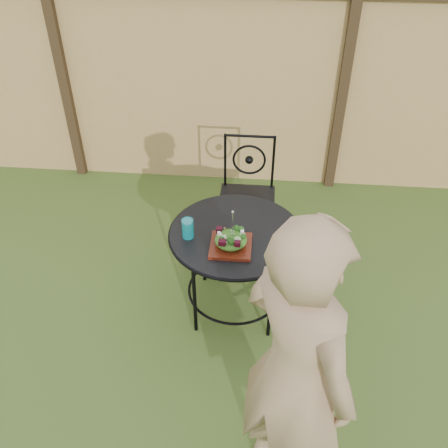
# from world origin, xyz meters

# --- Properties ---
(ground) EXTENTS (60.00, 60.00, 0.00)m
(ground) POSITION_xyz_m (0.00, 0.00, 0.00)
(ground) COLOR #264014
(ground) RESTS_ON ground
(fence) EXTENTS (8.00, 0.12, 1.90)m
(fence) POSITION_xyz_m (-0.00, 2.19, 0.95)
(fence) COLOR #E8BA72
(fence) RESTS_ON ground
(patio_table) EXTENTS (0.92, 0.92, 0.72)m
(patio_table) POSITION_xyz_m (0.46, 0.39, 0.59)
(patio_table) COLOR black
(patio_table) RESTS_ON ground
(patio_chair) EXTENTS (0.46, 0.46, 0.95)m
(patio_chair) POSITION_xyz_m (0.50, 1.20, 0.50)
(patio_chair) COLOR black
(patio_chair) RESTS_ON ground
(diner) EXTENTS (0.77, 0.78, 1.82)m
(diner) POSITION_xyz_m (0.81, -0.84, 0.91)
(diner) COLOR tan
(diner) RESTS_ON ground
(salad_plate) EXTENTS (0.27, 0.27, 0.02)m
(salad_plate) POSITION_xyz_m (0.43, 0.23, 0.74)
(salad_plate) COLOR #3D0C08
(salad_plate) RESTS_ON patio_table
(salad) EXTENTS (0.21, 0.21, 0.08)m
(salad) POSITION_xyz_m (0.43, 0.23, 0.79)
(salad) COLOR #235614
(salad) RESTS_ON salad_plate
(fork) EXTENTS (0.01, 0.01, 0.18)m
(fork) POSITION_xyz_m (0.44, 0.23, 0.92)
(fork) COLOR silver
(fork) RESTS_ON salad
(drinking_glass) EXTENTS (0.08, 0.08, 0.14)m
(drinking_glass) POSITION_xyz_m (0.14, 0.31, 0.79)
(drinking_glass) COLOR #0B7A81
(drinking_glass) RESTS_ON patio_table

